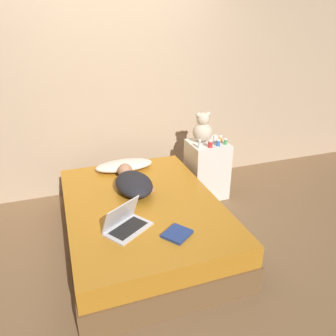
{
  "coord_description": "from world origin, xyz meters",
  "views": [
    {
      "loc": [
        -0.63,
        -2.51,
        1.94
      ],
      "look_at": [
        0.33,
        0.24,
        0.61
      ],
      "focal_mm": 35.0,
      "sensor_mm": 36.0,
      "label": 1
    }
  ],
  "objects_px": {
    "pillow": "(125,165)",
    "bottle_green": "(225,141)",
    "bottle_red": "(210,144)",
    "bottle_orange": "(220,139)",
    "teddy_bear": "(203,129)",
    "bottle_white": "(215,139)",
    "book": "(177,234)",
    "laptop": "(126,223)",
    "person_lying": "(133,182)",
    "bottle_clear": "(200,144)",
    "bottle_blue": "(218,143)"
  },
  "relations": [
    {
      "from": "pillow",
      "to": "bottle_green",
      "type": "relative_size",
      "value": 9.27
    },
    {
      "from": "pillow",
      "to": "bottle_red",
      "type": "height_order",
      "value": "bottle_red"
    },
    {
      "from": "pillow",
      "to": "bottle_orange",
      "type": "xyz_separation_m",
      "value": [
        1.09,
        -0.13,
        0.22
      ]
    },
    {
      "from": "teddy_bear",
      "to": "bottle_green",
      "type": "distance_m",
      "value": 0.29
    },
    {
      "from": "bottle_white",
      "to": "pillow",
      "type": "bearing_deg",
      "value": 172.95
    },
    {
      "from": "bottle_red",
      "to": "book",
      "type": "height_order",
      "value": "bottle_red"
    },
    {
      "from": "bottle_orange",
      "to": "bottle_green",
      "type": "bearing_deg",
      "value": -73.49
    },
    {
      "from": "laptop",
      "to": "bottle_green",
      "type": "bearing_deg",
      "value": -0.31
    },
    {
      "from": "pillow",
      "to": "book",
      "type": "bearing_deg",
      "value": -84.87
    },
    {
      "from": "person_lying",
      "to": "book",
      "type": "xyz_separation_m",
      "value": [
        0.14,
        -0.82,
        -0.07
      ]
    },
    {
      "from": "pillow",
      "to": "laptop",
      "type": "height_order",
      "value": "laptop"
    },
    {
      "from": "pillow",
      "to": "person_lying",
      "type": "xyz_separation_m",
      "value": [
        -0.02,
        -0.49,
        0.03
      ]
    },
    {
      "from": "laptop",
      "to": "bottle_red",
      "type": "xyz_separation_m",
      "value": [
        1.14,
        0.86,
        0.22
      ]
    },
    {
      "from": "bottle_clear",
      "to": "teddy_bear",
      "type": "bearing_deg",
      "value": 58.06
    },
    {
      "from": "laptop",
      "to": "bottle_white",
      "type": "xyz_separation_m",
      "value": [
        1.26,
        0.97,
        0.22
      ]
    },
    {
      "from": "bottle_white",
      "to": "bottle_green",
      "type": "bearing_deg",
      "value": -42.51
    },
    {
      "from": "pillow",
      "to": "bottle_red",
      "type": "bearing_deg",
      "value": -14.75
    },
    {
      "from": "teddy_bear",
      "to": "bottle_clear",
      "type": "xyz_separation_m",
      "value": [
        -0.12,
        -0.19,
        -0.1
      ]
    },
    {
      "from": "bottle_clear",
      "to": "bottle_red",
      "type": "distance_m",
      "value": 0.12
    },
    {
      "from": "laptop",
      "to": "bottle_green",
      "type": "relative_size",
      "value": 6.25
    },
    {
      "from": "pillow",
      "to": "teddy_bear",
      "type": "xyz_separation_m",
      "value": [
        0.9,
        -0.04,
        0.33
      ]
    },
    {
      "from": "teddy_bear",
      "to": "bottle_red",
      "type": "height_order",
      "value": "teddy_bear"
    },
    {
      "from": "bottle_blue",
      "to": "bottle_white",
      "type": "height_order",
      "value": "bottle_white"
    },
    {
      "from": "laptop",
      "to": "bottle_green",
      "type": "xyz_separation_m",
      "value": [
        1.34,
        0.89,
        0.21
      ]
    },
    {
      "from": "bottle_green",
      "to": "bottle_clear",
      "type": "distance_m",
      "value": 0.33
    },
    {
      "from": "laptop",
      "to": "teddy_bear",
      "type": "distance_m",
      "value": 1.59
    },
    {
      "from": "bottle_blue",
      "to": "bottle_orange",
      "type": "height_order",
      "value": "bottle_orange"
    },
    {
      "from": "laptop",
      "to": "bottle_white",
      "type": "distance_m",
      "value": 1.6
    },
    {
      "from": "person_lying",
      "to": "bottle_blue",
      "type": "relative_size",
      "value": 8.68
    },
    {
      "from": "bottle_green",
      "to": "book",
      "type": "distance_m",
      "value": 1.51
    },
    {
      "from": "bottle_blue",
      "to": "bottle_white",
      "type": "bearing_deg",
      "value": 83.0
    },
    {
      "from": "pillow",
      "to": "bottle_blue",
      "type": "bearing_deg",
      "value": -12.54
    },
    {
      "from": "teddy_bear",
      "to": "bottle_blue",
      "type": "relative_size",
      "value": 4.46
    },
    {
      "from": "bottle_red",
      "to": "bottle_white",
      "type": "distance_m",
      "value": 0.16
    },
    {
      "from": "pillow",
      "to": "bottle_orange",
      "type": "relative_size",
      "value": 7.9
    },
    {
      "from": "teddy_bear",
      "to": "bottle_white",
      "type": "bearing_deg",
      "value": -36.18
    },
    {
      "from": "bottle_clear",
      "to": "pillow",
      "type": "bearing_deg",
      "value": 163.82
    },
    {
      "from": "bottle_orange",
      "to": "bottle_white",
      "type": "height_order",
      "value": "bottle_white"
    },
    {
      "from": "teddy_bear",
      "to": "bottle_blue",
      "type": "bearing_deg",
      "value": -59.88
    },
    {
      "from": "bottle_green",
      "to": "bottle_red",
      "type": "bearing_deg",
      "value": -170.91
    },
    {
      "from": "bottle_clear",
      "to": "bottle_white",
      "type": "distance_m",
      "value": 0.26
    },
    {
      "from": "bottle_clear",
      "to": "bottle_blue",
      "type": "bearing_deg",
      "value": 0.76
    },
    {
      "from": "pillow",
      "to": "laptop",
      "type": "distance_m",
      "value": 1.12
    },
    {
      "from": "person_lying",
      "to": "bottle_clear",
      "type": "relative_size",
      "value": 6.6
    },
    {
      "from": "teddy_bear",
      "to": "bottle_white",
      "type": "height_order",
      "value": "teddy_bear"
    },
    {
      "from": "bottle_orange",
      "to": "person_lying",
      "type": "bearing_deg",
      "value": -162.0
    },
    {
      "from": "bottle_green",
      "to": "bottle_red",
      "type": "xyz_separation_m",
      "value": [
        -0.2,
        -0.03,
        0.01
      ]
    },
    {
      "from": "bottle_white",
      "to": "bottle_blue",
      "type": "bearing_deg",
      "value": -97.0
    },
    {
      "from": "bottle_orange",
      "to": "bottle_white",
      "type": "xyz_separation_m",
      "value": [
        -0.06,
        0.0,
        0.0
      ]
    },
    {
      "from": "person_lying",
      "to": "bottle_blue",
      "type": "xyz_separation_m",
      "value": [
        1.03,
        0.26,
        0.19
      ]
    }
  ]
}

